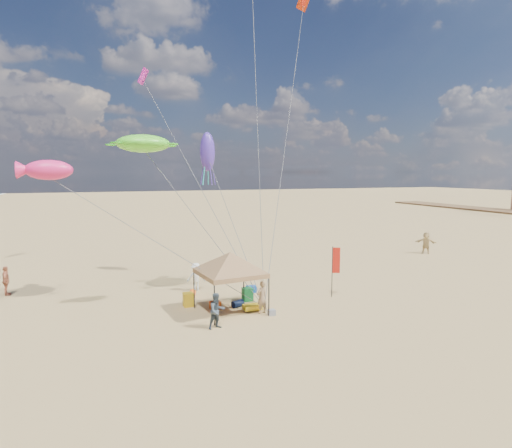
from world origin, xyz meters
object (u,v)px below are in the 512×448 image
object	(u,v)px
beach_cart	(253,307)
person_near_b	(217,311)
person_near_a	(262,297)
person_far_a	(6,281)
person_far_c	(426,243)
canopy_tent	(230,254)
cooler_blue	(251,289)
chair_green	(247,294)
person_near_c	(196,277)
feather_flag	(335,263)
chair_yellow	(188,300)
cooler_red	(215,305)

from	to	relation	value
beach_cart	person_near_b	distance (m)	2.94
person_near_a	person_near_b	bearing A→B (deg)	3.15
person_far_a	beach_cart	bearing A→B (deg)	-123.31
person_far_c	person_far_a	bearing A→B (deg)	-129.77
canopy_tent	cooler_blue	distance (m)	4.52
person_near_a	person_far_c	world-z (taller)	person_far_c
chair_green	person_near_a	xyz separation A→B (m)	(-0.06, -2.26, 0.46)
beach_cart	person_far_a	xyz separation A→B (m)	(-11.91, 7.44, 0.63)
beach_cart	canopy_tent	bearing A→B (deg)	167.95
person_near_a	person_near_b	world-z (taller)	person_near_a
chair_green	person_near_a	size ratio (longest dim) A/B	0.43
person_near_a	person_near_c	size ratio (longest dim) A/B	1.00
cooler_blue	beach_cart	xyz separation A→B (m)	(-1.09, -3.15, 0.01)
canopy_tent	feather_flag	bearing A→B (deg)	3.89
person_near_a	person_near_b	distance (m)	2.85
chair_yellow	person_near_a	distance (m)	3.96
person_near_c	cooler_red	bearing A→B (deg)	101.55
feather_flag	cooler_red	world-z (taller)	feather_flag
canopy_tent	person_far_a	bearing A→B (deg)	146.36
person_far_a	person_near_c	bearing A→B (deg)	-106.69
feather_flag	person_near_c	bearing A→B (deg)	149.65
chair_yellow	feather_flag	bearing A→B (deg)	-8.87
chair_green	person_near_a	world-z (taller)	person_near_a
feather_flag	cooler_red	bearing A→B (deg)	177.33
chair_green	person_near_b	world-z (taller)	person_near_b
person_near_b	person_near_a	bearing A→B (deg)	11.35
cooler_blue	person_near_b	world-z (taller)	person_near_b
canopy_tent	chair_green	size ratio (longest dim) A/B	7.97
cooler_blue	person_far_c	bearing A→B (deg)	18.32
canopy_tent	person_far_a	world-z (taller)	canopy_tent
cooler_red	person_near_c	xyz separation A→B (m)	(-0.12, 3.69, 0.62)
cooler_blue	chair_yellow	distance (m)	4.12
feather_flag	person_near_b	world-z (taller)	feather_flag
canopy_tent	person_far_c	distance (m)	22.07
beach_cart	person_far_c	xyz separation A→B (m)	(19.04, 9.10, 0.72)
canopy_tent	cooler_red	size ratio (longest dim) A/B	10.34
person_near_b	person_far_a	world-z (taller)	person_far_a
canopy_tent	person_far_c	world-z (taller)	canopy_tent
feather_flag	beach_cart	size ratio (longest dim) A/B	3.14
canopy_tent	feather_flag	distance (m)	6.23
chair_yellow	person_far_a	xyz separation A→B (m)	(-9.09, 5.57, 0.48)
person_near_a	person_near_c	xyz separation A→B (m)	(-2.07, 5.18, 0.00)
person_near_a	person_near_c	world-z (taller)	person_near_c
chair_green	chair_yellow	distance (m)	3.18
person_near_b	person_far_a	xyz separation A→B (m)	(-9.61, 9.16, 0.03)
cooler_blue	person_near_a	distance (m)	3.82
canopy_tent	person_near_c	size ratio (longest dim) A/B	3.43
beach_cart	person_far_c	world-z (taller)	person_far_c
person_far_c	person_near_c	bearing A→B (deg)	-120.78
chair_green	cooler_blue	bearing A→B (deg)	62.63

